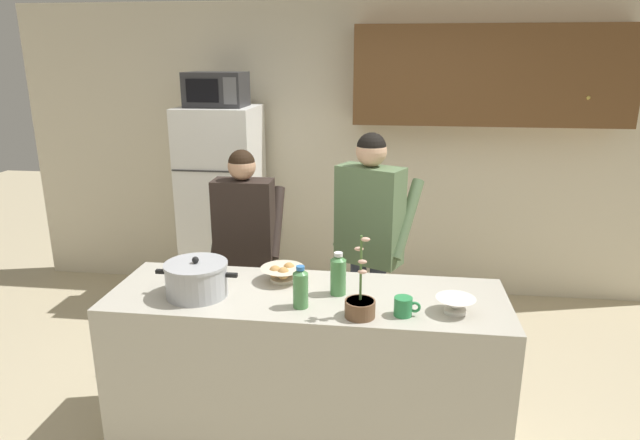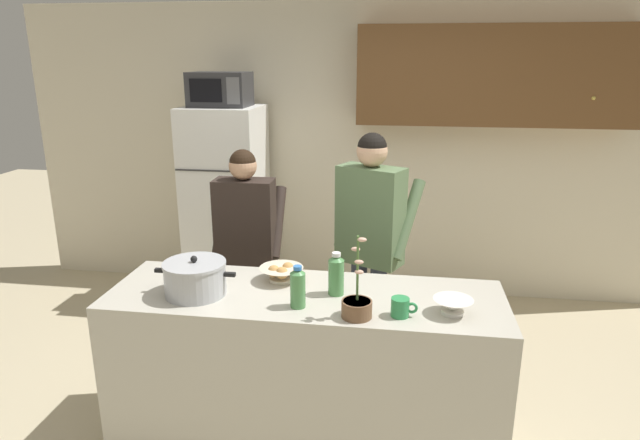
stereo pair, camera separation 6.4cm
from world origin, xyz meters
TOP-DOWN VIEW (x-y plane):
  - ground_plane at (0.00, 0.00)m, footprint 14.00×14.00m
  - back_wall_unit at (0.29, 2.24)m, footprint 6.00×0.48m
  - kitchen_island at (0.00, 0.00)m, footprint 2.12×0.68m
  - refrigerator at (-1.03, 1.85)m, footprint 0.64×0.68m
  - microwave at (-1.03, 1.83)m, footprint 0.48×0.37m
  - person_near_pot at (-0.54, 0.77)m, footprint 0.48×0.41m
  - person_by_sink at (0.30, 0.80)m, footprint 0.62×0.57m
  - cooking_pot at (-0.57, -0.09)m, footprint 0.44×0.33m
  - coffee_mug at (0.51, -0.19)m, footprint 0.13×0.09m
  - bread_bowl at (-0.16, 0.15)m, footprint 0.25×0.25m
  - empty_bowl at (0.76, -0.13)m, footprint 0.20×0.20m
  - bottle_near_edge at (-0.01, -0.16)m, footprint 0.08×0.08m
  - bottle_mid_counter at (0.17, 0.02)m, footprint 0.08×0.08m
  - potted_orchid at (0.30, -0.23)m, footprint 0.15×0.15m

SIDE VIEW (x-z plane):
  - ground_plane at x=0.00m, z-range 0.00..0.00m
  - kitchen_island at x=0.00m, z-range 0.00..0.92m
  - refrigerator at x=-1.03m, z-range 0.00..1.74m
  - person_near_pot at x=-0.54m, z-range 0.18..1.74m
  - empty_bowl at x=0.76m, z-range 0.93..1.01m
  - coffee_mug at x=0.51m, z-range 0.92..1.02m
  - bread_bowl at x=-0.16m, z-range 0.92..1.02m
  - potted_orchid at x=0.30m, z-range 0.77..1.19m
  - cooking_pot at x=-0.57m, z-range 0.90..1.12m
  - bottle_near_edge at x=-0.01m, z-range 0.92..1.14m
  - bottle_mid_counter at x=0.17m, z-range 0.92..1.15m
  - person_by_sink at x=0.30m, z-range 0.21..1.90m
  - back_wall_unit at x=0.29m, z-range 0.17..2.77m
  - microwave at x=-1.03m, z-range 1.74..2.02m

